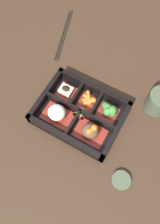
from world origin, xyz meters
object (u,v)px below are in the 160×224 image
bowl_rice (57,113)px  tea_cup (160,101)px  chopsticks (64,34)px  sauce_dish (121,180)px

bowl_rice → tea_cup: (-0.26, -0.19, 0.00)m
bowl_rice → tea_cup: tea_cup is taller
bowl_rice → chopsticks: bowl_rice is taller
chopsticks → tea_cup: bearing=165.0°
sauce_dish → bowl_rice: bearing=-16.8°
bowl_rice → sauce_dish: bearing=163.2°
tea_cup → bowl_rice: bearing=36.1°
tea_cup → chopsticks: 0.43m
chopsticks → bowl_rice: bearing=117.7°
bowl_rice → sauce_dish: 0.27m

